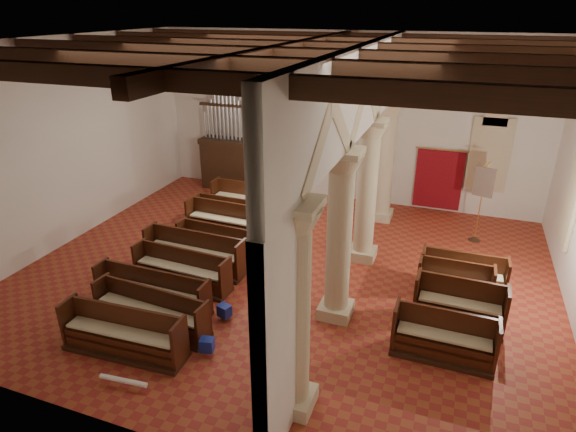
# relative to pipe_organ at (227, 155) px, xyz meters

# --- Properties ---
(floor) EXTENTS (14.00, 14.00, 0.00)m
(floor) POSITION_rel_pipe_organ_xyz_m (4.50, -5.50, -1.37)
(floor) COLOR #933C20
(floor) RESTS_ON ground
(ceiling) EXTENTS (14.00, 14.00, 0.00)m
(ceiling) POSITION_rel_pipe_organ_xyz_m (4.50, -5.50, 4.63)
(ceiling) COLOR #341C11
(ceiling) RESTS_ON wall_back
(wall_back) EXTENTS (14.00, 0.02, 6.00)m
(wall_back) POSITION_rel_pipe_organ_xyz_m (4.50, 0.50, 1.63)
(wall_back) COLOR white
(wall_back) RESTS_ON floor
(wall_front) EXTENTS (14.00, 0.02, 6.00)m
(wall_front) POSITION_rel_pipe_organ_xyz_m (4.50, -11.50, 1.63)
(wall_front) COLOR white
(wall_front) RESTS_ON floor
(wall_left) EXTENTS (0.02, 12.00, 6.00)m
(wall_left) POSITION_rel_pipe_organ_xyz_m (-2.50, -5.50, 1.63)
(wall_left) COLOR white
(wall_left) RESTS_ON floor
(ceiling_beams) EXTENTS (13.80, 11.80, 0.30)m
(ceiling_beams) POSITION_rel_pipe_organ_xyz_m (4.50, -5.50, 4.45)
(ceiling_beams) COLOR #351C10
(ceiling_beams) RESTS_ON wall_back
(arcade) EXTENTS (0.90, 11.90, 6.00)m
(arcade) POSITION_rel_pipe_organ_xyz_m (6.30, -5.50, 2.19)
(arcade) COLOR beige
(arcade) RESTS_ON floor
(window_right_b) EXTENTS (0.03, 1.00, 2.20)m
(window_right_b) POSITION_rel_pipe_organ_xyz_m (11.48, -3.00, 0.83)
(window_right_b) COLOR #387F67
(window_right_b) RESTS_ON wall_right
(window_back) EXTENTS (1.00, 0.03, 2.20)m
(window_back) POSITION_rel_pipe_organ_xyz_m (9.50, 0.48, 0.83)
(window_back) COLOR #387F67
(window_back) RESTS_ON wall_back
(pipe_organ) EXTENTS (2.10, 0.85, 4.40)m
(pipe_organ) POSITION_rel_pipe_organ_xyz_m (0.00, 0.00, 0.00)
(pipe_organ) COLOR #351C10
(pipe_organ) RESTS_ON floor
(lectern) EXTENTS (0.57, 0.59, 1.19)m
(lectern) POSITION_rel_pipe_organ_xyz_m (2.40, -1.21, -0.88)
(lectern) COLOR #332310
(lectern) RESTS_ON floor
(dossal_curtain) EXTENTS (1.80, 0.07, 2.17)m
(dossal_curtain) POSITION_rel_pipe_organ_xyz_m (8.00, 0.42, -0.21)
(dossal_curtain) COLOR maroon
(dossal_curtain) RESTS_ON floor
(processional_banner) EXTENTS (0.57, 0.73, 2.57)m
(processional_banner) POSITION_rel_pipe_organ_xyz_m (9.37, -1.65, -0.55)
(processional_banner) COLOR #351C10
(processional_banner) RESTS_ON floor
(hymnal_box_a) EXTENTS (0.32, 0.28, 0.28)m
(hymnal_box_a) POSITION_rel_pipe_organ_xyz_m (4.12, -9.28, -1.13)
(hymnal_box_a) COLOR navy
(hymnal_box_a) RESTS_ON floor
(hymnal_box_b) EXTENTS (0.34, 0.31, 0.29)m
(hymnal_box_b) POSITION_rel_pipe_organ_xyz_m (3.91, -8.06, -1.13)
(hymnal_box_b) COLOR #151D97
(hymnal_box_b) RESTS_ON floor
(hymnal_box_c) EXTENTS (0.42, 0.36, 0.36)m
(hymnal_box_c) POSITION_rel_pipe_organ_xyz_m (4.60, -6.30, -1.09)
(hymnal_box_c) COLOR navy
(hymnal_box_c) RESTS_ON floor
(tube_heater_a) EXTENTS (1.00, 0.19, 0.10)m
(tube_heater_a) POSITION_rel_pipe_organ_xyz_m (3.08, -10.69, -1.21)
(tube_heater_a) COLOR white
(tube_heater_a) RESTS_ON floor
(tube_heater_b) EXTENTS (0.88, 0.22, 0.09)m
(tube_heater_b) POSITION_rel_pipe_organ_xyz_m (2.88, -9.90, -1.21)
(tube_heater_b) COLOR white
(tube_heater_b) RESTS_ON floor
(nave_pew_0) EXTENTS (2.75, 0.83, 1.05)m
(nave_pew_0) POSITION_rel_pipe_organ_xyz_m (2.48, -9.83, -1.02)
(nave_pew_0) COLOR #351C10
(nave_pew_0) RESTS_ON floor
(nave_pew_1) EXTENTS (2.90, 0.84, 0.97)m
(nave_pew_1) POSITION_rel_pipe_organ_xyz_m (2.50, -8.91, -1.05)
(nave_pew_1) COLOR #351C10
(nave_pew_1) RESTS_ON floor
(nave_pew_2) EXTENTS (2.98, 0.69, 0.98)m
(nave_pew_2) POSITION_rel_pipe_organ_xyz_m (2.07, -8.24, -1.05)
(nave_pew_2) COLOR #351C10
(nave_pew_2) RESTS_ON floor
(nave_pew_3) EXTENTS (2.72, 0.81, 1.01)m
(nave_pew_3) POSITION_rel_pipe_organ_xyz_m (2.19, -7.10, -1.04)
(nave_pew_3) COLOR #351C10
(nave_pew_3) RESTS_ON floor
(nave_pew_4) EXTENTS (2.95, 0.80, 1.08)m
(nave_pew_4) POSITION_rel_pipe_organ_xyz_m (2.07, -6.22, -1.01)
(nave_pew_4) COLOR #351C10
(nave_pew_4) RESTS_ON floor
(nave_pew_5) EXTENTS (2.66, 0.77, 0.95)m
(nave_pew_5) POSITION_rel_pipe_organ_xyz_m (2.39, -5.36, -1.06)
(nave_pew_5) COLOR #351C10
(nave_pew_5) RESTS_ON floor
(nave_pew_6) EXTENTS (3.21, 0.85, 1.08)m
(nave_pew_6) POSITION_rel_pipe_organ_xyz_m (2.19, -4.02, -1.01)
(nave_pew_6) COLOR #351C10
(nave_pew_6) RESTS_ON floor
(nave_pew_7) EXTENTS (2.75, 0.72, 1.00)m
(nave_pew_7) POSITION_rel_pipe_organ_xyz_m (1.89, -3.42, -1.04)
(nave_pew_7) COLOR #351C10
(nave_pew_7) RESTS_ON floor
(nave_pew_8) EXTENTS (2.85, 0.78, 1.10)m
(nave_pew_8) POSITION_rel_pipe_organ_xyz_m (1.94, -2.15, -1.01)
(nave_pew_8) COLOR #351C10
(nave_pew_8) RESTS_ON floor
(aisle_pew_0) EXTENTS (2.08, 0.73, 1.06)m
(aisle_pew_0) POSITION_rel_pipe_organ_xyz_m (8.76, -7.68, -1.01)
(aisle_pew_0) COLOR #351C10
(aisle_pew_0) RESTS_ON floor
(aisle_pew_1) EXTENTS (2.01, 0.79, 1.12)m
(aisle_pew_1) POSITION_rel_pipe_organ_xyz_m (9.01, -6.38, -0.99)
(aisle_pew_1) COLOR #351C10
(aisle_pew_1) RESTS_ON floor
(aisle_pew_2) EXTENTS (1.79, 0.68, 1.02)m
(aisle_pew_2) POSITION_rel_pipe_organ_xyz_m (8.87, -5.36, -1.03)
(aisle_pew_2) COLOR #351C10
(aisle_pew_2) RESTS_ON floor
(aisle_pew_3) EXTENTS (2.10, 0.73, 1.04)m
(aisle_pew_3) POSITION_rel_pipe_organ_xyz_m (9.06, -4.88, -1.02)
(aisle_pew_3) COLOR #351C10
(aisle_pew_3) RESTS_ON floor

